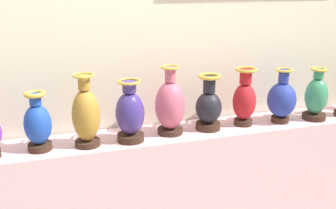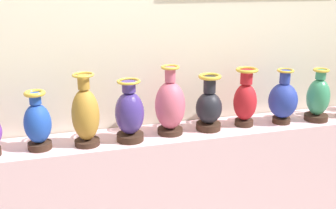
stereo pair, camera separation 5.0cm
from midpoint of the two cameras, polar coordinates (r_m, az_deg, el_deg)
name	(u,v)px [view 1 (the left image)]	position (r m, az deg, el deg)	size (l,w,h in m)	color
display_shelf	(168,199)	(2.68, -0.55, -13.27)	(3.43, 0.34, 0.93)	beige
back_wall	(159,56)	(2.57, -1.81, 6.89)	(5.94, 0.14, 2.69)	beige
vase_sapphire	(38,124)	(2.30, -18.53, -2.67)	(0.15, 0.15, 0.33)	#382319
vase_ochre	(86,115)	(2.28, -12.14, -1.51)	(0.15, 0.15, 0.41)	#382319
vase_indigo	(130,114)	(2.31, -6.01, -1.36)	(0.17, 0.17, 0.36)	#382319
vase_rose	(170,106)	(2.41, -0.29, -0.15)	(0.18, 0.18, 0.42)	#382319
vase_onyx	(209,106)	(2.50, 5.18, -0.27)	(0.16, 0.16, 0.35)	#382319
vase_crimson	(244,99)	(2.60, 10.20, 0.71)	(0.15, 0.15, 0.37)	#382319
vase_cobalt	(282,99)	(2.70, 15.25, 0.70)	(0.19, 0.19, 0.36)	#382319
vase_jade	(316,97)	(2.83, 19.72, 0.97)	(0.15, 0.15, 0.35)	#382319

